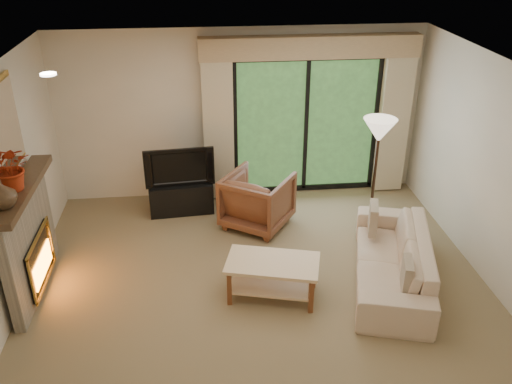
{
  "coord_description": "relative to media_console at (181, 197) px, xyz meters",
  "views": [
    {
      "loc": [
        -0.6,
        -5.31,
        3.98
      ],
      "look_at": [
        0.0,
        0.3,
        1.1
      ],
      "focal_mm": 38.0,
      "sensor_mm": 36.0,
      "label": 1
    }
  ],
  "objects": [
    {
      "name": "floor",
      "position": [
        0.95,
        -1.95,
        -0.23
      ],
      "size": [
        5.5,
        5.5,
        0.0
      ],
      "primitive_type": "plane",
      "color": "#87714E",
      "rests_on": "ground"
    },
    {
      "name": "ceiling",
      "position": [
        0.95,
        -1.95,
        2.37
      ],
      "size": [
        5.5,
        5.5,
        0.0
      ],
      "primitive_type": "plane",
      "rotation": [
        3.14,
        0.0,
        0.0
      ],
      "color": "white",
      "rests_on": "ground"
    },
    {
      "name": "wall_back",
      "position": [
        0.95,
        0.55,
        1.07
      ],
      "size": [
        5.0,
        0.0,
        5.0
      ],
      "primitive_type": "plane",
      "rotation": [
        1.57,
        0.0,
        0.0
      ],
      "color": "beige",
      "rests_on": "ground"
    },
    {
      "name": "wall_front",
      "position": [
        0.95,
        -4.45,
        1.07
      ],
      "size": [
        5.0,
        0.0,
        5.0
      ],
      "primitive_type": "plane",
      "rotation": [
        -1.57,
        0.0,
        0.0
      ],
      "color": "beige",
      "rests_on": "ground"
    },
    {
      "name": "wall_left",
      "position": [
        -1.8,
        -1.95,
        1.07
      ],
      "size": [
        0.0,
        5.0,
        5.0
      ],
      "primitive_type": "plane",
      "rotation": [
        1.57,
        0.0,
        1.57
      ],
      "color": "beige",
      "rests_on": "ground"
    },
    {
      "name": "wall_right",
      "position": [
        3.7,
        -1.95,
        1.07
      ],
      "size": [
        0.0,
        5.0,
        5.0
      ],
      "primitive_type": "plane",
      "rotation": [
        1.57,
        0.0,
        -1.57
      ],
      "color": "beige",
      "rests_on": "ground"
    },
    {
      "name": "fireplace",
      "position": [
        -1.68,
        -1.75,
        0.45
      ],
      "size": [
        0.24,
        1.7,
        1.37
      ],
      "primitive_type": null,
      "color": "gray",
      "rests_on": "floor"
    },
    {
      "name": "sliding_door",
      "position": [
        1.95,
        0.5,
        0.87
      ],
      "size": [
        2.26,
        0.1,
        2.16
      ],
      "primitive_type": null,
      "color": "black",
      "rests_on": "floor"
    },
    {
      "name": "curtain_left",
      "position": [
        0.6,
        0.39,
        0.97
      ],
      "size": [
        0.45,
        0.18,
        2.35
      ],
      "primitive_type": "cube",
      "color": "#C5B18B",
      "rests_on": "floor"
    },
    {
      "name": "curtain_right",
      "position": [
        3.3,
        0.39,
        0.97
      ],
      "size": [
        0.45,
        0.18,
        2.35
      ],
      "primitive_type": "cube",
      "color": "#C5B18B",
      "rests_on": "floor"
    },
    {
      "name": "cornice",
      "position": [
        1.95,
        0.41,
        2.09
      ],
      "size": [
        3.2,
        0.24,
        0.32
      ],
      "primitive_type": "cube",
      "color": "tan",
      "rests_on": "wall_back"
    },
    {
      "name": "media_console",
      "position": [
        0.0,
        0.0,
        0.0
      ],
      "size": [
        0.96,
        0.49,
        0.47
      ],
      "primitive_type": "cube",
      "rotation": [
        0.0,
        0.0,
        0.08
      ],
      "color": "black",
      "rests_on": "floor"
    },
    {
      "name": "tv",
      "position": [
        0.0,
        0.0,
        0.52
      ],
      "size": [
        1.01,
        0.21,
        0.58
      ],
      "primitive_type": "imported",
      "rotation": [
        0.0,
        0.0,
        0.08
      ],
      "color": "black",
      "rests_on": "media_console"
    },
    {
      "name": "armchair",
      "position": [
        1.09,
        -0.53,
        0.16
      ],
      "size": [
        1.18,
        1.19,
        0.79
      ],
      "primitive_type": "imported",
      "rotation": [
        0.0,
        0.0,
        2.56
      ],
      "color": "brown",
      "rests_on": "floor"
    },
    {
      "name": "sofa",
      "position": [
        2.56,
        -2.04,
        0.08
      ],
      "size": [
        1.39,
        2.28,
        0.62
      ],
      "primitive_type": "imported",
      "rotation": [
        0.0,
        0.0,
        -1.85
      ],
      "color": "#CCAD90",
      "rests_on": "floor"
    },
    {
      "name": "pillow_near",
      "position": [
        2.49,
        -2.66,
        0.29
      ],
      "size": [
        0.18,
        0.36,
        0.35
      ],
      "primitive_type": "cube",
      "rotation": [
        0.0,
        0.0,
        -0.28
      ],
      "color": "brown",
      "rests_on": "sofa"
    },
    {
      "name": "pillow_far",
      "position": [
        2.49,
        -1.43,
        0.29
      ],
      "size": [
        0.2,
        0.39,
        0.38
      ],
      "primitive_type": "cube",
      "rotation": [
        0.0,
        0.0,
        -0.28
      ],
      "color": "brown",
      "rests_on": "sofa"
    },
    {
      "name": "coffee_table",
      "position": [
        1.09,
        -2.18,
        0.0
      ],
      "size": [
        1.17,
        0.83,
        0.47
      ],
      "primitive_type": null,
      "rotation": [
        0.0,
        0.0,
        -0.26
      ],
      "color": "#E8BB8A",
      "rests_on": "floor"
    },
    {
      "name": "floor_lamp",
      "position": [
        2.66,
        -0.82,
        0.59
      ],
      "size": [
        0.57,
        0.57,
        1.65
      ],
      "primitive_type": null,
      "rotation": [
        0.0,
        0.0,
        -0.36
      ],
      "color": "beige",
      "rests_on": "floor"
    },
    {
      "name": "vase",
      "position": [
        -1.66,
        -2.24,
        1.29
      ],
      "size": [
        0.31,
        0.31,
        0.3
      ],
      "primitive_type": "imported",
      "rotation": [
        0.0,
        0.0,
        0.08
      ],
      "color": "#422E1D",
      "rests_on": "fireplace"
    },
    {
      "name": "branches",
      "position": [
        -1.66,
        -1.85,
        1.39
      ],
      "size": [
        0.48,
        0.42,
        0.52
      ],
      "primitive_type": "imported",
      "rotation": [
        0.0,
        0.0,
        0.04
      ],
      "color": "#9F290F",
      "rests_on": "fireplace"
    }
  ]
}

